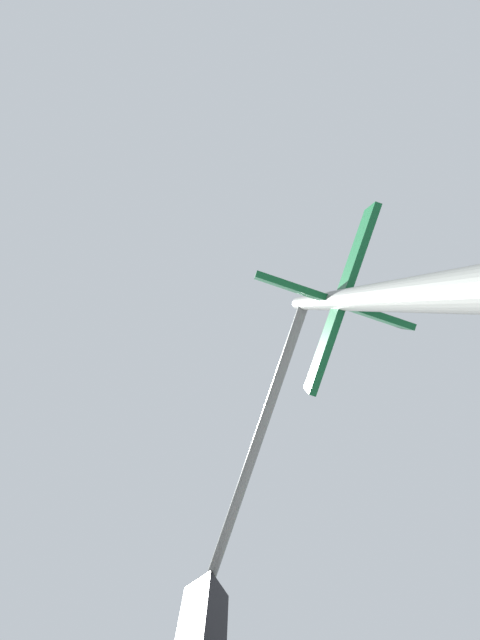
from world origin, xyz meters
name	(u,v)px	position (x,y,z in m)	size (l,w,h in m)	color
traffic_signal_near	(265,498)	(-5.87, -6.25, 3.62)	(2.23, 2.80, 5.14)	slate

